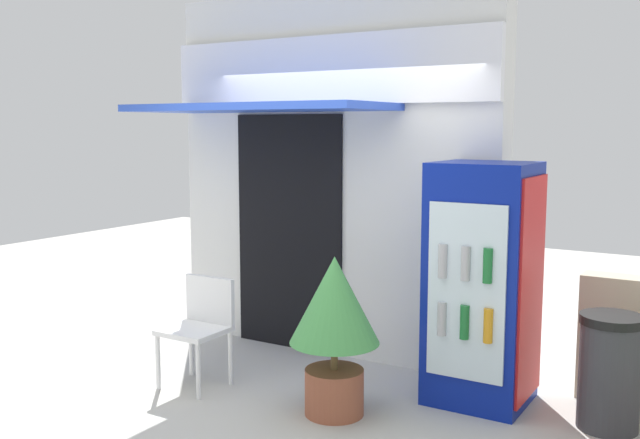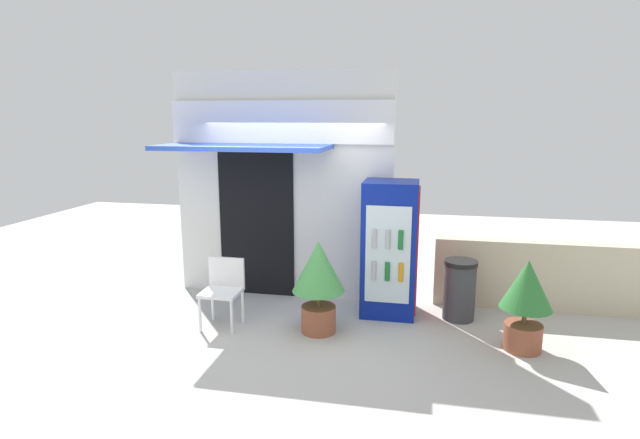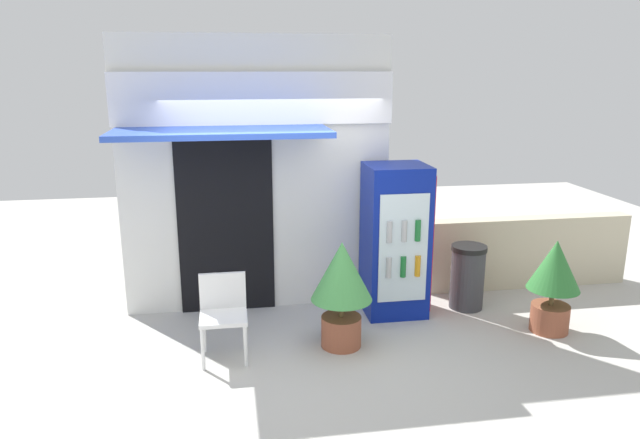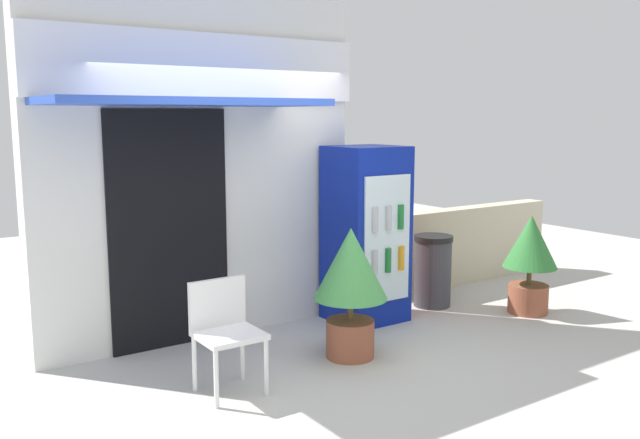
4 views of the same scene
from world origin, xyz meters
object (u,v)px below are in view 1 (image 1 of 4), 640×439
(potted_plant_near_shop, at_px, (334,318))
(trash_bin, at_px, (610,372))
(drink_cooler, at_px, (483,284))
(plastic_chair, at_px, (200,322))

(potted_plant_near_shop, distance_m, trash_bin, 1.89)
(potted_plant_near_shop, height_order, trash_bin, potted_plant_near_shop)
(trash_bin, bearing_deg, potted_plant_near_shop, -156.01)
(drink_cooler, height_order, trash_bin, drink_cooler)
(plastic_chair, bearing_deg, drink_cooler, 21.99)
(plastic_chair, bearing_deg, potted_plant_near_shop, 1.01)
(drink_cooler, xyz_separation_m, trash_bin, (0.90, -0.03, -0.49))
(drink_cooler, height_order, plastic_chair, drink_cooler)
(potted_plant_near_shop, relative_size, trash_bin, 1.45)
(trash_bin, bearing_deg, plastic_chair, -165.03)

